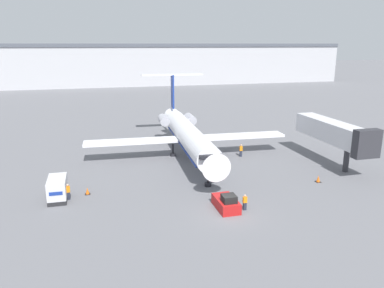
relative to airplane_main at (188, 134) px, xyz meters
The scene contains 11 objects.
ground_plane 19.55m from the airplane_main, 92.31° to the right, with size 600.00×600.00×0.00m, color slate.
terminal_building 100.87m from the airplane_main, 90.44° to the left, with size 180.00×16.80×15.89m.
airplane_main is the anchor object (origin of this frame).
pushback_tug 18.25m from the airplane_main, 92.14° to the right, with size 1.88×3.68×1.75m.
luggage_cart 20.40m from the airplane_main, 146.21° to the right, with size 1.83×3.81×2.30m.
worker_near_tug 18.95m from the airplane_main, 86.96° to the right, with size 0.40×0.24×1.62m.
worker_by_wing 8.03m from the airplane_main, 13.96° to the right, with size 0.40×0.26×1.82m.
worker_on_apron 19.81m from the airplane_main, 143.49° to the right, with size 0.40×0.24×1.75m.
traffic_cone_left 17.79m from the airplane_main, 142.45° to the right, with size 0.57×0.57×0.76m.
traffic_cone_right 18.78m from the airplane_main, 48.21° to the right, with size 0.59×0.59×0.79m.
jet_bridge 19.74m from the airplane_main, 25.39° to the right, with size 3.20×14.26×6.19m.
Camera 1 is at (-11.86, -30.78, 15.73)m, focal length 35.00 mm.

